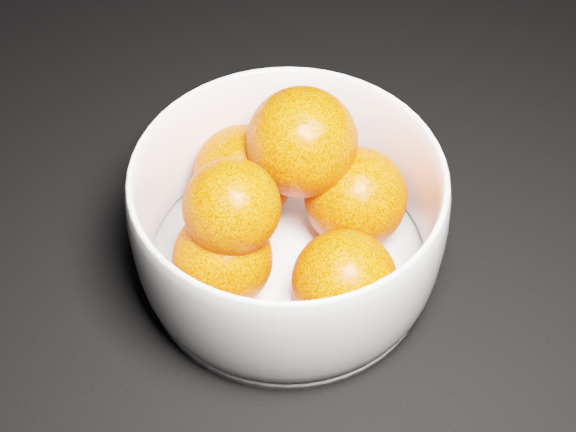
# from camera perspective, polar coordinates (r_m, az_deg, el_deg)

# --- Properties ---
(bowl) EXTENTS (0.20, 0.20, 0.10)m
(bowl) POSITION_cam_1_polar(r_m,az_deg,el_deg) (0.51, 0.00, -0.35)
(bowl) COLOR white
(bowl) RESTS_ON ground
(orange_pile) EXTENTS (0.14, 0.14, 0.11)m
(orange_pile) POSITION_cam_1_polar(r_m,az_deg,el_deg) (0.51, 0.03, 0.88)
(orange_pile) COLOR #ED4309
(orange_pile) RESTS_ON bowl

